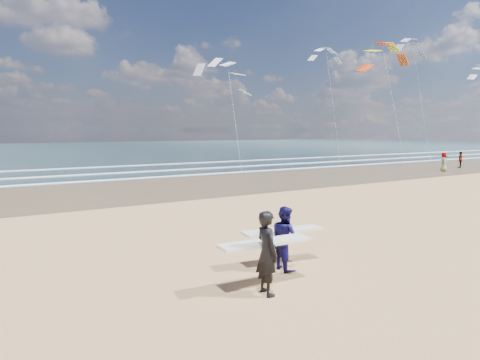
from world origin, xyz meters
TOP-DOWN VIEW (x-y plane):
  - wet_sand_strip at (20.00, 18.00)m, footprint 220.00×12.00m
  - ocean at (20.00, 72.00)m, footprint 220.00×100.00m
  - foam_breakers at (20.00, 28.10)m, footprint 220.00×11.70m
  - surfer_near at (-1.20, -0.13)m, footprint 2.23×1.04m
  - surfer_far at (0.15, 0.98)m, footprint 2.25×1.19m
  - beachgoer_0 at (27.76, 14.41)m, footprint 0.96×0.92m
  - beachgoer_1 at (32.54, 15.81)m, footprint 0.96×0.83m
  - kite_0 at (26.21, 19.05)m, footprint 6.51×4.82m
  - kite_1 at (13.31, 25.60)m, footprint 5.94×4.75m
  - kite_2 at (39.85, 25.83)m, footprint 5.31×4.68m
  - kite_5 at (31.83, 32.50)m, footprint 5.16×4.67m

SIDE VIEW (x-z plane):
  - wet_sand_strip at x=20.00m, z-range 0.00..0.01m
  - ocean at x=20.00m, z-range 0.00..0.02m
  - foam_breakers at x=20.00m, z-range 0.02..0.08m
  - beachgoer_1 at x=32.54m, z-range 0.00..1.55m
  - beachgoer_0 at x=27.76m, z-range 0.00..1.65m
  - surfer_far at x=0.15m, z-range 0.01..1.65m
  - surfer_near at x=-1.20m, z-range 0.02..1.85m
  - kite_1 at x=13.31m, z-range 0.62..11.32m
  - kite_0 at x=26.21m, z-range 0.92..13.75m
  - kite_5 at x=31.83m, z-range 0.41..15.37m
  - kite_2 at x=39.85m, z-range 0.47..16.25m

